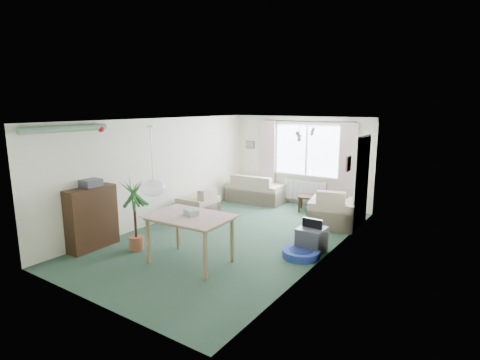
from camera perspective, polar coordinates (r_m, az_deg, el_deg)
The scene contains 25 objects.
ground at distance 7.87m, azimuth -1.23°, elevation -8.59°, with size 6.50×6.50×0.00m, color #294534.
window at distance 10.20m, azimuth 10.18°, elevation 4.47°, with size 1.80×0.03×1.30m, color white.
curtain_rod at distance 10.07m, azimuth 10.14°, elevation 8.79°, with size 2.60×0.03×0.03m, color black.
curtain_left at distance 10.66m, azimuth 4.24°, elevation 3.65°, with size 0.45×0.08×2.00m, color beige.
curtain_right at distance 9.74m, azimuth 16.09°, elevation 2.53°, with size 0.45×0.08×2.00m, color beige.
radiator at distance 10.35m, azimuth 9.88°, elevation -1.60°, with size 1.20×0.10×0.55m, color white.
doorway at distance 8.73m, azimuth 18.07°, elevation -0.36°, with size 0.03×0.95×2.00m, color black.
pendant_lamp at distance 5.66m, azimuth -13.09°, elevation -1.21°, with size 0.36×0.36×0.36m, color white.
tinsel_garland at distance 7.24m, azimuth -25.04°, elevation 7.10°, with size 1.60×1.60×0.12m, color #196626.
bauble_cluster_a at distance 7.58m, azimuth 10.85°, elevation 7.63°, with size 0.20×0.20×0.20m, color silver.
bauble_cluster_b at distance 6.36m, azimuth 9.07°, elevation 7.03°, with size 0.20×0.20×0.20m, color silver.
wall_picture_back at distance 11.04m, azimuth 1.58°, elevation 5.41°, with size 0.28×0.03×0.22m, color brown.
wall_picture_right at distance 7.69m, azimuth 16.22°, elevation 2.41°, with size 0.03×0.24×0.30m, color brown.
sofa at distance 10.56m, azimuth 2.44°, elevation -1.25°, with size 1.56×0.82×0.78m, color beige.
armchair_corner at distance 8.66m, azimuth 13.91°, elevation -4.05°, with size 0.98×0.92×0.87m, color tan.
armchair_left at distance 9.18m, azimuth -6.37°, elevation -3.40°, with size 0.81×0.77×0.72m, color tan.
coffee_table at distance 9.81m, azimuth 11.54°, elevation -3.56°, with size 0.91×0.50×0.41m, color black.
photo_frame at distance 9.70m, azimuth 11.85°, elevation -2.00°, with size 0.12×0.02×0.16m, color #4E3128.
bookshelf at distance 7.63m, azimuth -21.64°, elevation -5.40°, with size 0.32×0.97×1.18m, color black.
hifi_box at distance 7.53m, azimuth -21.77°, elevation -0.44°, with size 0.28×0.35×0.14m, color #3E3D43.
houseplant at distance 7.25m, azimuth -15.73°, elevation -5.12°, with size 0.59×0.59×1.37m, color #1B4F23.
dining_table at distance 6.56m, azimuth -7.59°, elevation -9.01°, with size 1.32×0.88×0.82m, color #9E7D56.
gift_box at distance 6.44m, azimuth -7.43°, elevation -4.97°, with size 0.25×0.18×0.12m, color #B9BCC5.
tv_cube at distance 7.15m, azimuth 10.86°, elevation -8.93°, with size 0.46×0.51×0.46m, color #303134.
pet_bed at distance 6.93m, azimuth 9.29°, elevation -10.98°, with size 0.67×0.67×0.13m, color navy.
Camera 1 is at (4.26, -6.06, 2.67)m, focal length 28.00 mm.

